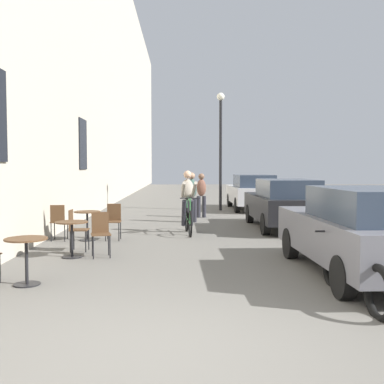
# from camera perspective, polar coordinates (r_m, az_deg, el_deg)

# --- Properties ---
(ground_plane) EXTENTS (88.00, 88.00, 0.00)m
(ground_plane) POSITION_cam_1_polar(r_m,az_deg,el_deg) (4.61, -2.91, -19.71)
(ground_plane) COLOR #5B5954
(building_facade_left) EXTENTS (0.54, 68.00, 13.63)m
(building_facade_left) POSITION_cam_1_polar(r_m,az_deg,el_deg) (19.26, -12.77, 18.16)
(building_facade_left) COLOR #B7AD99
(building_facade_left) RESTS_ON ground_plane
(cafe_table_near) EXTENTS (0.64, 0.64, 0.72)m
(cafe_table_near) POSITION_cam_1_polar(r_m,az_deg,el_deg) (7.31, -20.34, -7.07)
(cafe_table_near) COLOR black
(cafe_table_near) RESTS_ON ground_plane
(cafe_table_mid) EXTENTS (0.64, 0.64, 0.72)m
(cafe_table_mid) POSITION_cam_1_polar(r_m,az_deg,el_deg) (9.25, -15.06, -4.87)
(cafe_table_mid) COLOR black
(cafe_table_mid) RESTS_ON ground_plane
(cafe_chair_mid_toward_street) EXTENTS (0.46, 0.46, 0.89)m
(cafe_chair_mid_toward_street) POSITION_cam_1_polar(r_m,az_deg,el_deg) (9.21, -11.56, -4.88)
(cafe_chair_mid_toward_street) COLOR black
(cafe_chair_mid_toward_street) RESTS_ON ground_plane
(cafe_chair_mid_toward_wall) EXTENTS (0.38, 0.38, 0.89)m
(cafe_chair_mid_toward_wall) POSITION_cam_1_polar(r_m,az_deg,el_deg) (9.93, -14.57, -4.35)
(cafe_chair_mid_toward_wall) COLOR black
(cafe_chair_mid_toward_wall) RESTS_ON ground_plane
(cafe_table_far) EXTENTS (0.64, 0.64, 0.72)m
(cafe_table_far) POSITION_cam_1_polar(r_m,az_deg,el_deg) (11.32, -13.20, -3.40)
(cafe_table_far) COLOR black
(cafe_table_far) RESTS_ON ground_plane
(cafe_chair_far_toward_street) EXTENTS (0.38, 0.38, 0.89)m
(cafe_chair_far_toward_street) POSITION_cam_1_polar(r_m,az_deg,el_deg) (11.28, -9.97, -3.41)
(cafe_chair_far_toward_street) COLOR black
(cafe_chair_far_toward_street) RESTS_ON ground_plane
(cafe_chair_far_toward_wall) EXTENTS (0.39, 0.39, 0.89)m
(cafe_chair_far_toward_wall) POSITION_cam_1_polar(r_m,az_deg,el_deg) (11.40, -16.63, -3.42)
(cafe_chair_far_toward_wall) COLOR black
(cafe_chair_far_toward_wall) RESTS_ON ground_plane
(cyclist_on_bicycle) EXTENTS (0.52, 1.76, 1.74)m
(cyclist_on_bicycle) POSITION_cam_1_polar(r_m,az_deg,el_deg) (12.20, -0.52, -1.49)
(cyclist_on_bicycle) COLOR black
(cyclist_on_bicycle) RESTS_ON ground_plane
(pedestrian_near) EXTENTS (0.38, 0.30, 1.63)m
(pedestrian_near) POSITION_cam_1_polar(r_m,az_deg,el_deg) (14.62, -0.05, -0.30)
(pedestrian_near) COLOR #26262D
(pedestrian_near) RESTS_ON ground_plane
(pedestrian_mid) EXTENTS (0.37, 0.29, 1.59)m
(pedestrian_mid) POSITION_cam_1_polar(r_m,az_deg,el_deg) (16.06, 1.21, -0.10)
(pedestrian_mid) COLOR #26262D
(pedestrian_mid) RESTS_ON ground_plane
(street_lamp) EXTENTS (0.32, 0.32, 4.90)m
(street_lamp) POSITION_cam_1_polar(r_m,az_deg,el_deg) (18.84, 3.66, 7.11)
(street_lamp) COLOR black
(street_lamp) RESTS_ON ground_plane
(parked_car_nearest) EXTENTS (1.81, 4.17, 1.47)m
(parked_car_nearest) POSITION_cam_1_polar(r_m,az_deg,el_deg) (7.88, 20.81, -4.57)
(parked_car_nearest) COLOR #595960
(parked_car_nearest) RESTS_ON ground_plane
(parked_car_second) EXTENTS (1.74, 4.10, 1.46)m
(parked_car_second) POSITION_cam_1_polar(r_m,az_deg,el_deg) (13.36, 11.63, -1.39)
(parked_car_second) COLOR black
(parked_car_second) RESTS_ON ground_plane
(parked_car_third) EXTENTS (1.79, 4.20, 1.49)m
(parked_car_third) POSITION_cam_1_polar(r_m,az_deg,el_deg) (19.22, 7.67, 0.05)
(parked_car_third) COLOR #B7B7BC
(parked_car_third) RESTS_ON ground_plane
(parked_motorcycle) EXTENTS (0.62, 2.15, 0.92)m
(parked_motorcycle) POSITION_cam_1_polar(r_m,az_deg,el_deg) (6.47, 19.89, -9.43)
(parked_motorcycle) COLOR black
(parked_motorcycle) RESTS_ON ground_plane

